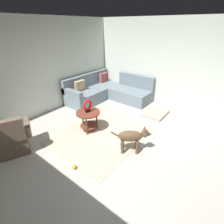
{
  "coord_description": "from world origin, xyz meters",
  "views": [
    {
      "loc": [
        -2.46,
        -1.65,
        2.48
      ],
      "look_at": [
        0.45,
        0.6,
        0.55
      ],
      "focal_mm": 26.97,
      "sensor_mm": 36.0,
      "label": 1
    }
  ],
  "objects_px": {
    "side_table": "(88,116)",
    "dog_bed_mat": "(156,113)",
    "armchair": "(12,139)",
    "dog": "(132,137)",
    "dog_toy_ball": "(74,167)",
    "torus_sculpture": "(88,106)",
    "sectional_couch": "(107,92)"
  },
  "relations": [
    {
      "from": "armchair",
      "to": "dog",
      "type": "height_order",
      "value": "armchair"
    },
    {
      "from": "side_table",
      "to": "dog",
      "type": "xyz_separation_m",
      "value": [
        -0.03,
        -1.32,
        -0.04
      ]
    },
    {
      "from": "side_table",
      "to": "dog_bed_mat",
      "type": "height_order",
      "value": "side_table"
    },
    {
      "from": "sectional_couch",
      "to": "side_table",
      "type": "xyz_separation_m",
      "value": [
        -1.88,
        -0.93,
        0.13
      ]
    },
    {
      "from": "armchair",
      "to": "dog",
      "type": "distance_m",
      "value": 2.54
    },
    {
      "from": "sectional_couch",
      "to": "torus_sculpture",
      "type": "bearing_deg",
      "value": -153.64
    },
    {
      "from": "dog_toy_ball",
      "to": "side_table",
      "type": "bearing_deg",
      "value": 32.46
    },
    {
      "from": "side_table",
      "to": "dog_toy_ball",
      "type": "bearing_deg",
      "value": -147.54
    },
    {
      "from": "sectional_couch",
      "to": "dog_bed_mat",
      "type": "height_order",
      "value": "sectional_couch"
    },
    {
      "from": "dog_bed_mat",
      "to": "dog_toy_ball",
      "type": "relative_size",
      "value": 9.59
    },
    {
      "from": "dog",
      "to": "dog_toy_ball",
      "type": "height_order",
      "value": "dog"
    },
    {
      "from": "torus_sculpture",
      "to": "dog_bed_mat",
      "type": "distance_m",
      "value": 2.23
    },
    {
      "from": "dog",
      "to": "dog_toy_ball",
      "type": "bearing_deg",
      "value": -65.83
    },
    {
      "from": "dog_toy_ball",
      "to": "sectional_couch",
      "type": "bearing_deg",
      "value": 28.75
    },
    {
      "from": "dog",
      "to": "dog_bed_mat",
      "type": "bearing_deg",
      "value": 151.59
    },
    {
      "from": "torus_sculpture",
      "to": "dog_toy_ball",
      "type": "distance_m",
      "value": 1.5
    },
    {
      "from": "torus_sculpture",
      "to": "dog",
      "type": "relative_size",
      "value": 0.46
    },
    {
      "from": "sectional_couch",
      "to": "side_table",
      "type": "relative_size",
      "value": 3.75
    },
    {
      "from": "side_table",
      "to": "dog_bed_mat",
      "type": "bearing_deg",
      "value": -28.3
    },
    {
      "from": "armchair",
      "to": "dog_bed_mat",
      "type": "bearing_deg",
      "value": -2.01
    },
    {
      "from": "sectional_couch",
      "to": "dog_toy_ball",
      "type": "bearing_deg",
      "value": -151.25
    },
    {
      "from": "dog_bed_mat",
      "to": "dog",
      "type": "height_order",
      "value": "dog"
    },
    {
      "from": "torus_sculpture",
      "to": "dog_toy_ball",
      "type": "height_order",
      "value": "torus_sculpture"
    },
    {
      "from": "armchair",
      "to": "torus_sculpture",
      "type": "distance_m",
      "value": 1.78
    },
    {
      "from": "side_table",
      "to": "dog_toy_ball",
      "type": "xyz_separation_m",
      "value": [
        -1.14,
        -0.72,
        -0.38
      ]
    },
    {
      "from": "dog_bed_mat",
      "to": "side_table",
      "type": "bearing_deg",
      "value": 151.7
    },
    {
      "from": "side_table",
      "to": "dog",
      "type": "height_order",
      "value": "dog"
    },
    {
      "from": "armchair",
      "to": "dog",
      "type": "bearing_deg",
      "value": -27.99
    },
    {
      "from": "armchair",
      "to": "side_table",
      "type": "height_order",
      "value": "armchair"
    },
    {
      "from": "dog_bed_mat",
      "to": "dog_toy_ball",
      "type": "bearing_deg",
      "value": 174.57
    },
    {
      "from": "armchair",
      "to": "dog_bed_mat",
      "type": "relative_size",
      "value": 1.22
    },
    {
      "from": "sectional_couch",
      "to": "dog",
      "type": "height_order",
      "value": "sectional_couch"
    }
  ]
}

